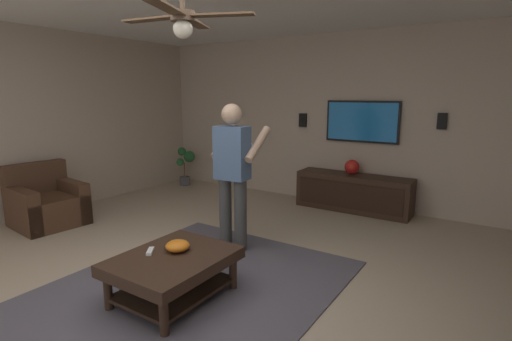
% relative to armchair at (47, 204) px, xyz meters
% --- Properties ---
extents(ground_plane, '(8.83, 8.83, 0.00)m').
position_rel_armchair_xyz_m(ground_plane, '(-0.50, -2.91, -0.28)').
color(ground_plane, tan).
extents(wall_back_tv, '(0.10, 7.03, 2.66)m').
position_rel_armchair_xyz_m(wall_back_tv, '(3.22, -2.91, 1.05)').
color(wall_back_tv, '#BCA893').
rests_on(wall_back_tv, ground).
extents(area_rug, '(2.83, 2.33, 0.01)m').
position_rel_armchair_xyz_m(area_rug, '(-0.28, -2.84, -0.27)').
color(area_rug, '#514C56').
rests_on(area_rug, ground).
extents(armchair, '(0.87, 0.88, 0.82)m').
position_rel_armchair_xyz_m(armchair, '(0.00, 0.00, 0.00)').
color(armchair, '#472D1E').
rests_on(armchair, ground).
extents(coffee_table, '(1.00, 0.80, 0.40)m').
position_rel_armchair_xyz_m(coffee_table, '(-0.48, -2.84, 0.02)').
color(coffee_table, '#332116').
rests_on(coffee_table, ground).
extents(media_console, '(0.45, 1.70, 0.55)m').
position_rel_armchair_xyz_m(media_console, '(2.89, -3.24, -0.00)').
color(media_console, '#332116').
rests_on(media_console, ground).
extents(tv, '(0.05, 1.11, 0.62)m').
position_rel_armchair_xyz_m(tv, '(3.13, -3.24, 1.05)').
color(tv, black).
extents(person_standing, '(0.56, 0.56, 1.64)m').
position_rel_armchair_xyz_m(person_standing, '(0.70, -2.61, 0.65)').
color(person_standing, '#3F3F3F').
rests_on(person_standing, ground).
extents(potted_plant_short, '(0.29, 0.33, 0.73)m').
position_rel_armchair_xyz_m(potted_plant_short, '(2.76, 0.05, 0.15)').
color(potted_plant_short, '#4C4C51').
rests_on(potted_plant_short, ground).
extents(bowl, '(0.21, 0.21, 0.09)m').
position_rel_armchair_xyz_m(bowl, '(-0.38, -2.81, 0.17)').
color(bowl, orange).
rests_on(bowl, coffee_table).
extents(remote_white, '(0.15, 0.13, 0.02)m').
position_rel_armchair_xyz_m(remote_white, '(-0.54, -2.64, 0.13)').
color(remote_white, white).
rests_on(remote_white, coffee_table).
extents(vase_round, '(0.22, 0.22, 0.22)m').
position_rel_armchair_xyz_m(vase_round, '(2.93, -3.19, 0.38)').
color(vase_round, red).
rests_on(vase_round, media_console).
extents(wall_speaker_left, '(0.06, 0.12, 0.22)m').
position_rel_armchair_xyz_m(wall_speaker_left, '(3.14, -4.34, 1.10)').
color(wall_speaker_left, black).
extents(wall_speaker_right, '(0.06, 0.12, 0.22)m').
position_rel_armchair_xyz_m(wall_speaker_right, '(3.14, -2.24, 1.04)').
color(wall_speaker_right, black).
extents(ceiling_fan, '(1.15, 1.18, 0.46)m').
position_rel_armchair_xyz_m(ceiling_fan, '(-0.18, -2.78, 2.06)').
color(ceiling_fan, '#4C3828').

